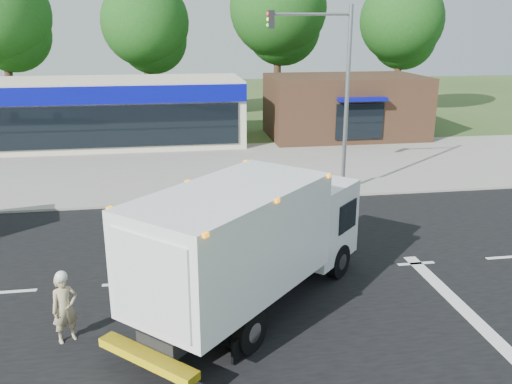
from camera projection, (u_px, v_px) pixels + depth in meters
The scene contains 11 objects.
ground at pixel (324, 270), 16.59m from camera, with size 120.00×120.00×0.00m, color #385123.
road_asphalt at pixel (324, 270), 16.59m from camera, with size 60.00×14.00×0.02m, color black.
sidewalk at pixel (274, 191), 24.31m from camera, with size 60.00×2.40×0.12m, color gray.
parking_apron at pixel (254, 161), 29.79m from camera, with size 60.00×9.00×0.02m, color gray.
lane_markings at pixel (382, 287), 15.51m from camera, with size 55.20×7.00×0.01m.
ems_box_truck at pixel (251, 237), 13.78m from camera, with size 7.27×7.47×3.54m.
emergency_worker at pixel (65, 307), 12.66m from camera, with size 0.74×0.66×1.81m.
retail_strip_mall at pixel (96, 112), 33.45m from camera, with size 18.00×6.20×4.00m.
brown_storefront at pixel (345, 106), 35.88m from camera, with size 10.00×6.70×4.00m.
traffic_signal_pole at pixel (333, 81), 22.64m from camera, with size 3.51×0.25×8.00m.
background_trees at pixel (214, 22), 40.84m from camera, with size 36.77×7.39×12.10m.
Camera 1 is at (-4.41, -14.62, 7.23)m, focal length 38.00 mm.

